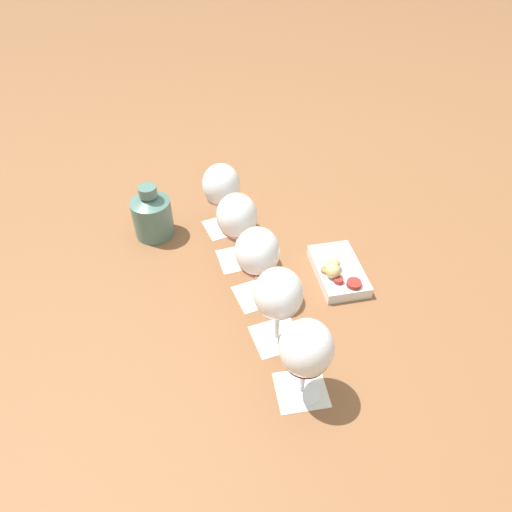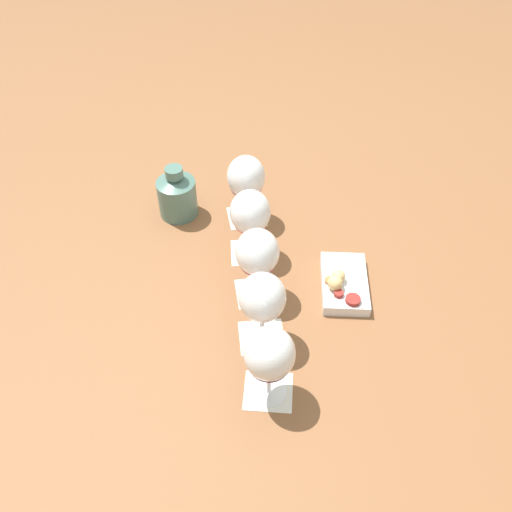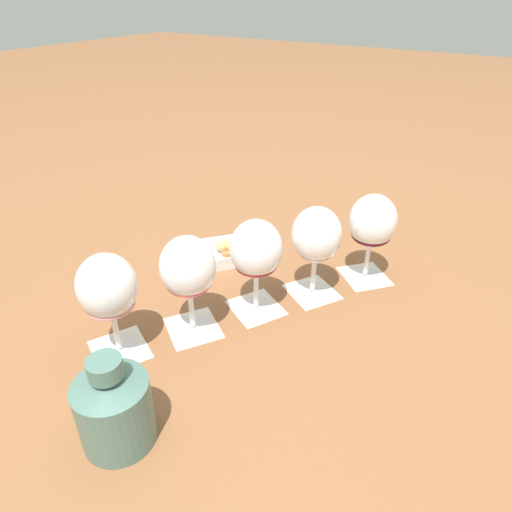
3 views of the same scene
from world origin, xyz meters
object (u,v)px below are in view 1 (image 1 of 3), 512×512
at_px(wine_glass_0, 221,187).
at_px(wine_glass_3, 278,297).
at_px(wine_glass_2, 257,255).
at_px(ceramic_vase, 151,215).
at_px(wine_glass_1, 237,219).
at_px(wine_glass_4, 306,351).
at_px(snack_dish, 338,271).

height_order(wine_glass_0, wine_glass_3, same).
bearing_deg(wine_glass_2, ceramic_vase, -179.71).
relative_size(wine_glass_0, wine_glass_1, 1.00).
bearing_deg(wine_glass_4, ceramic_vase, 166.81).
distance_m(wine_glass_3, ceramic_vase, 0.48).
bearing_deg(wine_glass_0, wine_glass_3, -31.28).
xyz_separation_m(wine_glass_4, ceramic_vase, (-0.58, 0.14, -0.06)).
bearing_deg(wine_glass_4, wine_glass_0, 148.66).
xyz_separation_m(wine_glass_4, snack_dish, (-0.11, 0.31, -0.11)).
bearing_deg(wine_glass_2, wine_glass_1, 149.64).
distance_m(wine_glass_0, wine_glass_1, 0.14).
bearing_deg(wine_glass_2, wine_glass_4, -31.56).
xyz_separation_m(wine_glass_1, wine_glass_3, (0.23, -0.14, -0.00)).
xyz_separation_m(wine_glass_2, ceramic_vase, (-0.36, -0.00, -0.06)).
bearing_deg(wine_glass_1, snack_dish, 24.72).
bearing_deg(wine_glass_1, wine_glass_3, -30.96).
relative_size(wine_glass_0, wine_glass_4, 1.00).
bearing_deg(wine_glass_0, wine_glass_1, -31.90).
relative_size(wine_glass_2, snack_dish, 0.94).
bearing_deg(wine_glass_3, snack_dish, 89.17).
height_order(wine_glass_3, ceramic_vase, wine_glass_3).
bearing_deg(snack_dish, wine_glass_4, -70.18).
height_order(wine_glass_1, wine_glass_4, same).
bearing_deg(ceramic_vase, wine_glass_3, -7.98).
relative_size(wine_glass_1, snack_dish, 0.94).
height_order(wine_glass_2, wine_glass_3, same).
xyz_separation_m(wine_glass_1, snack_dish, (0.23, 0.11, -0.11)).
distance_m(ceramic_vase, snack_dish, 0.51).
height_order(wine_glass_3, wine_glass_4, same).
relative_size(wine_glass_0, wine_glass_3, 1.00).
distance_m(wine_glass_1, snack_dish, 0.28).
bearing_deg(wine_glass_0, snack_dish, 5.52).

